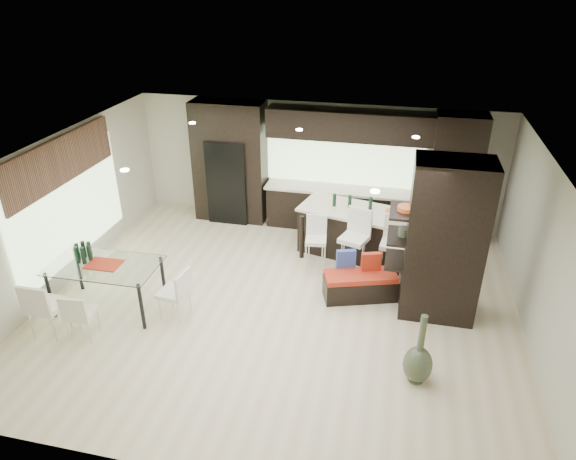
% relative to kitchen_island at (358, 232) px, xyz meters
% --- Properties ---
extents(ground, '(8.00, 8.00, 0.00)m').
position_rel_kitchen_island_xyz_m(ground, '(-1.10, -2.07, -0.48)').
color(ground, beige).
rests_on(ground, ground).
extents(back_wall, '(8.00, 0.02, 2.70)m').
position_rel_kitchen_island_xyz_m(back_wall, '(-1.10, 1.43, 0.87)').
color(back_wall, beige).
rests_on(back_wall, ground).
extents(left_wall, '(0.02, 7.00, 2.70)m').
position_rel_kitchen_island_xyz_m(left_wall, '(-5.10, -2.07, 0.87)').
color(left_wall, beige).
rests_on(left_wall, ground).
extents(right_wall, '(0.02, 7.00, 2.70)m').
position_rel_kitchen_island_xyz_m(right_wall, '(2.90, -2.07, 0.87)').
color(right_wall, beige).
rests_on(right_wall, ground).
extents(ceiling, '(8.00, 7.00, 0.02)m').
position_rel_kitchen_island_xyz_m(ceiling, '(-1.10, -2.07, 2.22)').
color(ceiling, white).
rests_on(ceiling, ground).
extents(window_left, '(0.04, 3.20, 1.90)m').
position_rel_kitchen_island_xyz_m(window_left, '(-5.06, -1.87, 0.87)').
color(window_left, '#B2D199').
rests_on(window_left, left_wall).
extents(window_back, '(3.40, 0.04, 1.20)m').
position_rel_kitchen_island_xyz_m(window_back, '(-0.50, 1.39, 1.07)').
color(window_back, '#B2D199').
rests_on(window_back, back_wall).
extents(stone_accent, '(0.08, 3.00, 0.80)m').
position_rel_kitchen_island_xyz_m(stone_accent, '(-5.03, -1.87, 1.77)').
color(stone_accent, brown).
rests_on(stone_accent, left_wall).
extents(ceiling_spots, '(4.00, 3.00, 0.02)m').
position_rel_kitchen_island_xyz_m(ceiling_spots, '(-1.10, -1.82, 2.20)').
color(ceiling_spots, white).
rests_on(ceiling_spots, ceiling).
extents(back_cabinetry, '(6.80, 0.68, 2.70)m').
position_rel_kitchen_island_xyz_m(back_cabinetry, '(-0.60, 1.10, 0.87)').
color(back_cabinetry, black).
rests_on(back_cabinetry, ground).
extents(refrigerator, '(0.90, 0.68, 1.90)m').
position_rel_kitchen_island_xyz_m(refrigerator, '(-3.00, 1.05, 0.47)').
color(refrigerator, black).
rests_on(refrigerator, ground).
extents(partition_column, '(1.20, 0.80, 2.70)m').
position_rel_kitchen_island_xyz_m(partition_column, '(1.50, -1.67, 0.87)').
color(partition_column, black).
rests_on(partition_column, ground).
extents(kitchen_island, '(2.50, 1.52, 0.97)m').
position_rel_kitchen_island_xyz_m(kitchen_island, '(0.00, 0.00, 0.00)').
color(kitchen_island, black).
rests_on(kitchen_island, ground).
extents(stool_left, '(0.44, 0.44, 0.88)m').
position_rel_kitchen_island_xyz_m(stool_left, '(-0.71, -0.79, -0.05)').
color(stool_left, white).
rests_on(stool_left, ground).
extents(stool_mid, '(0.59, 0.59, 1.06)m').
position_rel_kitchen_island_xyz_m(stool_mid, '(0.00, -0.83, 0.04)').
color(stool_mid, white).
rests_on(stool_mid, ground).
extents(stool_right, '(0.49, 0.49, 1.01)m').
position_rel_kitchen_island_xyz_m(stool_right, '(0.71, -0.82, 0.02)').
color(stool_right, white).
rests_on(stool_right, ground).
extents(bench, '(1.35, 0.86, 0.49)m').
position_rel_kitchen_island_xyz_m(bench, '(0.22, -1.56, -0.24)').
color(bench, black).
rests_on(bench, ground).
extents(floor_vase, '(0.52, 0.52, 1.12)m').
position_rel_kitchen_island_xyz_m(floor_vase, '(1.20, -3.43, 0.08)').
color(floor_vase, '#3E4A35').
rests_on(floor_vase, ground).
extents(dining_table, '(1.80, 1.04, 0.86)m').
position_rel_kitchen_island_xyz_m(dining_table, '(-3.91, -2.80, -0.06)').
color(dining_table, white).
rests_on(dining_table, ground).
extents(chair_near, '(0.46, 0.46, 0.78)m').
position_rel_kitchen_island_xyz_m(chair_near, '(-3.91, -3.59, -0.10)').
color(chair_near, white).
rests_on(chair_near, ground).
extents(chair_far, '(0.50, 0.50, 0.92)m').
position_rel_kitchen_island_xyz_m(chair_far, '(-4.47, -3.63, -0.02)').
color(chair_far, white).
rests_on(chair_far, ground).
extents(chair_end, '(0.51, 0.51, 0.83)m').
position_rel_kitchen_island_xyz_m(chair_end, '(-2.72, -2.80, -0.07)').
color(chair_end, white).
rests_on(chair_end, ground).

